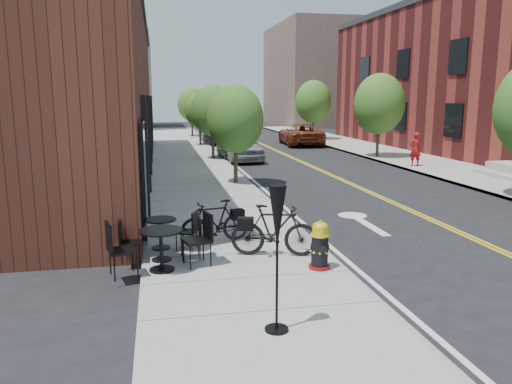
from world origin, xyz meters
TOP-DOWN VIEW (x-y plane):
  - ground at (0.00, 0.00)m, footprint 120.00×120.00m
  - sidewalk_near at (-2.00, 10.00)m, footprint 4.00×70.00m
  - sidewalk_far at (10.00, 10.00)m, footprint 4.00×70.00m
  - building_near at (-6.50, 14.00)m, footprint 5.00×28.00m
  - bg_building_left at (-8.00, 48.00)m, footprint 8.00×14.00m
  - bg_building_right at (16.00, 50.00)m, footprint 10.00×16.00m
  - tree_near_a at (-0.60, 9.00)m, footprint 2.20×2.20m
  - tree_near_b at (-0.60, 17.00)m, footprint 2.30×2.30m
  - tree_near_c at (-0.60, 25.00)m, footprint 2.10×2.10m
  - tree_near_d at (-0.60, 33.00)m, footprint 2.40×2.40m
  - tree_far_b at (8.60, 16.00)m, footprint 2.80×2.80m
  - tree_far_c at (8.60, 28.00)m, footprint 2.80×2.80m
  - fire_hydrant at (-0.54, -1.26)m, footprint 0.52×0.52m
  - bicycle_left at (-2.35, 0.90)m, footprint 1.72×0.80m
  - bicycle_right at (-1.23, -0.32)m, footprint 1.92×0.98m
  - bistro_set_a at (-3.60, -0.15)m, footprint 1.63×0.71m
  - bistro_set_b at (-3.60, -0.78)m, footprint 2.02×1.04m
  - bistro_set_c at (-3.60, 0.68)m, footprint 1.66×0.98m
  - patio_umbrella at (-2.00, -3.70)m, footprint 0.35×0.35m
  - parked_car_a at (0.80, 16.65)m, footprint 2.29×4.80m
  - parked_car_b at (0.80, 18.06)m, footprint 1.80×4.44m
  - parked_car_c at (0.80, 27.83)m, footprint 2.28×5.53m
  - parked_car_far at (6.58, 24.52)m, footprint 2.97×5.73m
  - pedestrian at (8.71, 11.96)m, footprint 0.61×0.42m

SIDE VIEW (x-z plane):
  - ground at x=0.00m, z-range 0.00..0.00m
  - sidewalk_near at x=-2.00m, z-range 0.00..0.12m
  - sidewalk_far at x=10.00m, z-range 0.00..0.12m
  - bistro_set_c at x=-3.60m, z-range 0.12..1.00m
  - bistro_set_a at x=-3.60m, z-range 0.12..1.01m
  - fire_hydrant at x=-0.54m, z-range 0.09..1.07m
  - bicycle_left at x=-2.35m, z-range 0.12..1.12m
  - bistro_set_b at x=-3.60m, z-range 0.12..1.19m
  - bicycle_right at x=-1.23m, z-range 0.12..1.23m
  - parked_car_b at x=0.80m, z-range 0.00..1.43m
  - parked_car_far at x=6.58m, z-range 0.00..1.54m
  - parked_car_a at x=0.80m, z-range 0.00..1.58m
  - parked_car_c at x=0.80m, z-range 0.00..1.60m
  - pedestrian at x=8.71m, z-range 0.12..1.77m
  - patio_umbrella at x=-2.00m, z-range 0.59..2.73m
  - tree_near_c at x=-0.60m, z-range 0.69..4.37m
  - tree_near_a at x=-0.60m, z-range 0.70..4.51m
  - tree_near_b at x=-0.60m, z-range 0.72..4.70m
  - tree_near_d at x=-0.60m, z-range 0.73..4.85m
  - tree_far_b at x=8.60m, z-range 0.75..5.37m
  - tree_far_c at x=8.60m, z-range 0.75..5.37m
  - building_near at x=-6.50m, z-range 0.00..7.00m
  - bg_building_left at x=-8.00m, z-range 0.00..10.00m
  - bg_building_right at x=16.00m, z-range 0.00..12.00m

